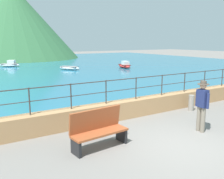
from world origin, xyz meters
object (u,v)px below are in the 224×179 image
(person_walking, at_px, (202,104))
(bollard, at_px, (191,103))
(boat_0, at_px, (10,64))
(boat_2, at_px, (69,68))
(boat_1, at_px, (125,65))
(bench_main, at_px, (98,129))

(person_walking, height_order, bollard, person_walking)
(boat_0, height_order, boat_2, boat_0)
(boat_0, bearing_deg, person_walking, -86.35)
(bollard, bearing_deg, boat_1, 65.16)
(boat_2, bearing_deg, boat_1, -14.17)
(bench_main, height_order, boat_2, bench_main)
(boat_1, bearing_deg, bench_main, -126.80)
(person_walking, relative_size, boat_1, 0.72)
(boat_1, bearing_deg, boat_0, 142.82)
(bollard, xyz_separation_m, boat_1, (7.22, 15.58, -0.02))
(bench_main, height_order, bollard, bench_main)
(bollard, distance_m, boat_1, 17.17)
(boat_0, xyz_separation_m, boat_1, (10.62, -8.05, 0.00))
(person_walking, distance_m, boat_0, 25.64)
(boat_1, bearing_deg, boat_2, 165.83)
(bench_main, distance_m, bollard, 5.49)
(bollard, distance_m, boat_2, 17.13)
(bench_main, relative_size, boat_1, 0.72)
(boat_0, distance_m, boat_1, 13.33)
(person_walking, bearing_deg, bench_main, 168.60)
(person_walking, xyz_separation_m, boat_0, (-1.63, 25.58, -0.65))
(bollard, relative_size, boat_0, 0.29)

